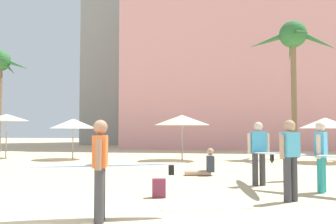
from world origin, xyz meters
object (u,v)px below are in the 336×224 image
object	(u,v)px
cafe_umbrella_3	(7,117)
cafe_umbrella_4	(325,123)
palm_tree_far_left	(0,70)
person_mid_left	(205,166)
person_far_left	(103,165)
cafe_umbrella_0	(73,124)
person_mid_right	(291,149)
cafe_umbrella_2	(182,120)
backpack	(159,188)
person_far_right	(290,157)
person_mid_center	(323,154)
palm_tree_left	(293,43)
person_near_left	(259,151)
beach_towel	(202,204)

from	to	relation	value
cafe_umbrella_3	cafe_umbrella_4	xyz separation A→B (m)	(16.39, 0.04, -0.35)
palm_tree_far_left	person_mid_left	world-z (taller)	palm_tree_far_left
cafe_umbrella_3	person_far_left	size ratio (longest dim) A/B	0.84
cafe_umbrella_0	person_mid_right	size ratio (longest dim) A/B	1.41
cafe_umbrella_2	backpack	world-z (taller)	cafe_umbrella_2
cafe_umbrella_2	cafe_umbrella_4	world-z (taller)	cafe_umbrella_2
cafe_umbrella_2	backpack	distance (m)	10.04
person_mid_left	person_mid_right	xyz separation A→B (m)	(2.63, -0.83, 0.63)
person_mid_right	person_far_right	size ratio (longest dim) A/B	0.99
person_far_left	person_mid_center	size ratio (longest dim) A/B	0.96
palm_tree_left	cafe_umbrella_2	world-z (taller)	palm_tree_left
person_mid_right	person_far_right	world-z (taller)	person_far_right
palm_tree_left	backpack	bearing A→B (deg)	-113.35
palm_tree_left	person_mid_right	distance (m)	10.54
cafe_umbrella_0	person_far_left	bearing A→B (deg)	-64.17
person_mid_left	person_near_left	size ratio (longest dim) A/B	0.32
cafe_umbrella_3	person_mid_center	world-z (taller)	cafe_umbrella_3
beach_towel	person_mid_center	xyz separation A→B (m)	(2.78, 1.71, 0.92)
palm_tree_far_left	person_mid_left	xyz separation A→B (m)	(14.77, -10.56, -5.41)
person_mid_left	cafe_umbrella_0	bearing A→B (deg)	-48.47
cafe_umbrella_0	beach_towel	bearing A→B (deg)	-54.73
person_mid_left	person_mid_right	world-z (taller)	person_mid_right
person_far_left	person_near_left	distance (m)	5.09
cafe_umbrella_2	cafe_umbrella_3	world-z (taller)	cafe_umbrella_3
palm_tree_far_left	person_mid_right	xyz separation A→B (m)	(17.40, -11.38, -4.78)
cafe_umbrella_2	palm_tree_left	bearing A→B (deg)	21.65
palm_tree_left	cafe_umbrella_2	xyz separation A→B (m)	(-5.87, -2.33, -4.23)
person_mid_left	person_far_right	distance (m)	4.63
person_far_left	person_mid_right	world-z (taller)	person_mid_right
person_far_right	cafe_umbrella_0	bearing A→B (deg)	2.52
person_near_left	person_far_right	bearing A→B (deg)	-178.25
cafe_umbrella_3	person_mid_right	bearing A→B (deg)	-25.75
backpack	person_far_left	size ratio (longest dim) A/B	0.15
person_mid_right	person_far_right	bearing A→B (deg)	-32.69
cafe_umbrella_0	cafe_umbrella_4	world-z (taller)	cafe_umbrella_0
person_far_left	person_far_right	distance (m)	4.00
person_near_left	person_mid_right	bearing A→B (deg)	-51.02
person_mid_right	cafe_umbrella_3	bearing A→B (deg)	-137.74
palm_tree_far_left	cafe_umbrella_2	xyz separation A→B (m)	(13.34, -4.79, -3.70)
cafe_umbrella_2	person_mid_left	size ratio (longest dim) A/B	2.75
person_far_right	cafe_umbrella_2	bearing A→B (deg)	-21.41
cafe_umbrella_4	person_mid_left	size ratio (longest dim) A/B	2.39
cafe_umbrella_0	beach_towel	distance (m)	12.83
cafe_umbrella_2	person_mid_left	xyz separation A→B (m)	(1.43, -5.76, -1.71)
person_far_left	person_near_left	size ratio (longest dim) A/B	0.89
person_far_left	person_far_right	bearing A→B (deg)	-161.51
cafe_umbrella_0	cafe_umbrella_4	bearing A→B (deg)	0.54
beach_towel	person_mid_left	world-z (taller)	person_mid_left
palm_tree_left	person_far_left	world-z (taller)	palm_tree_left
palm_tree_left	person_far_right	size ratio (longest dim) A/B	4.36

